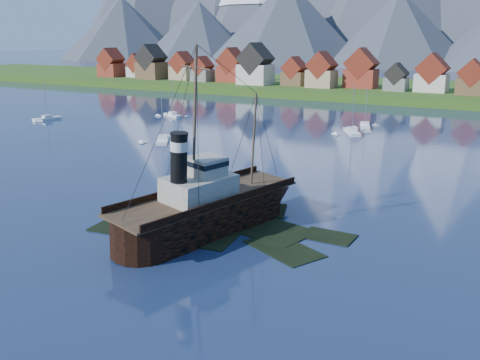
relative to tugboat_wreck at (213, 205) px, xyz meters
The scene contains 11 objects.
ground 3.44m from the tugboat_wreck, 148.73° to the right, with size 1400.00×1400.00×0.00m, color #1B2A4C.
shoal 3.50m from the tugboat_wreck, 79.18° to the left, with size 31.71×21.24×1.14m.
shore_bank 169.09m from the tugboat_wreck, 90.52° to the left, with size 600.00×80.00×3.20m, color #2A4F16.
seawall 131.10m from the tugboat_wreck, 90.68° to the left, with size 600.00×2.50×2.00m, color #3F3D38.
town 155.29m from the tugboat_wreck, 102.91° to the left, with size 250.96×16.69×17.30m.
tugboat_wreck is the anchor object (origin of this frame).
sailboat_a 56.90m from the tugboat_wreck, 133.95° to the left, with size 7.31×9.36×11.76m.
sailboat_b 100.41m from the tugboat_wreck, 150.14° to the left, with size 3.74×8.20×11.53m.
sailboat_c 72.02m from the tugboat_wreck, 94.89° to the left, with size 6.86×9.36×12.21m.
sailboat_e 83.26m from the tugboat_wreck, 94.40° to the left, with size 5.06×9.18×10.37m.
sailboat_f 94.73m from the tugboat_wreck, 129.72° to the left, with size 8.13×5.31×11.48m.
Camera 1 is at (35.20, -51.28, 22.91)m, focal length 40.00 mm.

